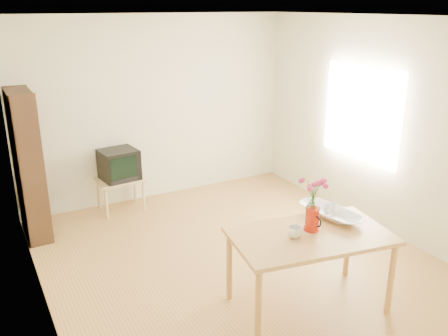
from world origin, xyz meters
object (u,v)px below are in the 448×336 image
pitcher (312,220)px  bowl (331,196)px  table (310,242)px  mug (295,232)px  television (119,164)px

pitcher → bowl: bowl is taller
table → bowl: 0.54m
pitcher → bowl: size_ratio=0.48×
table → bowl: (0.40, 0.20, 0.29)m
table → mug: size_ratio=11.89×
bowl → television: bowl is taller
mug → bowl: 0.62m
table → television: bearing=115.4°
table → television: television is taller
table → pitcher: pitcher is taller
mug → bowl: size_ratio=0.29×
table → mug: mug is taller
mug → television: (-0.69, 3.00, -0.13)m
table → pitcher: 0.20m
bowl → mug: bearing=-161.9°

